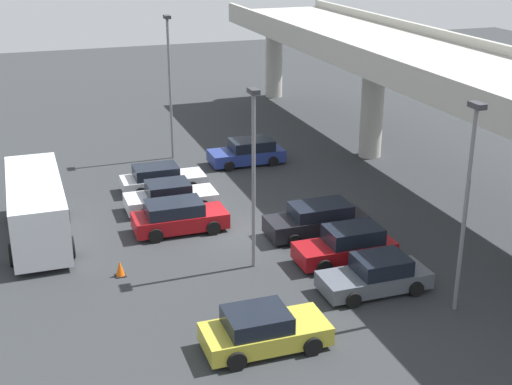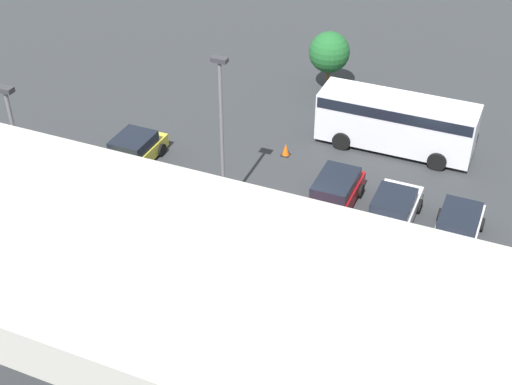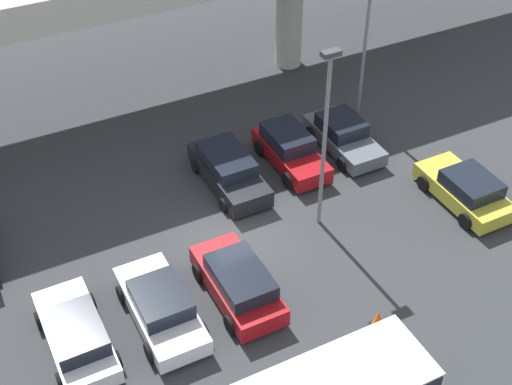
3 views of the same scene
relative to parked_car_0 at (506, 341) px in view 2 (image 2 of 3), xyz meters
name	(u,v)px [view 2 (image 2 of 3)]	position (x,y,z in m)	size (l,w,h in m)	color
ground_plane	(293,229)	(9.88, -4.01, -0.72)	(113.17, 113.17, 0.00)	#2D3033
highway_overpass	(151,286)	(9.88, 7.83, 5.81)	(54.23, 7.86, 7.93)	#ADAAA0
parked_car_0	(506,341)	(0.00, 0.00, 0.00)	(2.25, 4.54, 1.51)	navy
parked_car_1	(457,230)	(2.87, -6.03, -0.04)	(2.10, 4.58, 1.43)	silver
parked_car_2	(392,212)	(5.84, -6.16, -0.03)	(2.17, 4.69, 1.49)	silver
parked_car_3	(334,194)	(8.72, -6.41, 0.03)	(2.14, 4.48, 1.54)	maroon
parked_car_4	(231,258)	(11.24, -0.26, 0.02)	(2.13, 4.79, 1.54)	black
parked_car_5	(166,241)	(14.32, -0.17, 0.04)	(2.02, 4.39, 1.60)	maroon
parked_car_6	(112,226)	(17.10, -0.23, -0.05)	(2.11, 4.46, 1.47)	#515660
parked_car_7	(132,152)	(19.53, -5.92, -0.03)	(2.22, 4.41, 1.47)	gold
shuttle_bus	(397,120)	(7.41, -12.80, 1.01)	(8.25, 2.75, 2.90)	silver
lamp_post_mid_lot	(222,125)	(13.45, -4.19, 3.87)	(0.70, 0.35, 7.81)	slate
lamp_post_by_overpass	(21,163)	(19.42, 1.96, 4.04)	(0.70, 0.35, 8.13)	slate
tree_front_right	(329,52)	(12.84, -17.77, 1.83)	(2.46, 2.46, 3.79)	brown
traffic_cone	(286,150)	(12.48, -9.80, -0.39)	(0.44, 0.44, 0.70)	black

